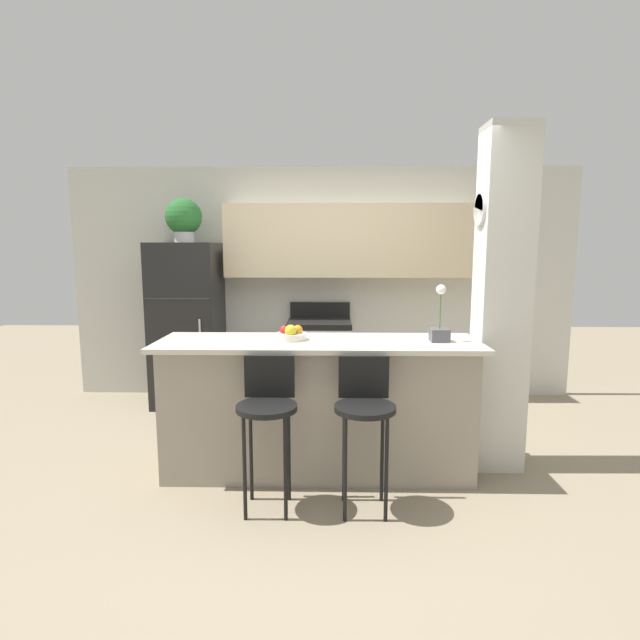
{
  "coord_description": "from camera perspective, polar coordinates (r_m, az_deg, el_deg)",
  "views": [
    {
      "loc": [
        0.09,
        -3.58,
        1.68
      ],
      "look_at": [
        0.0,
        0.7,
        1.05
      ],
      "focal_mm": 28.0,
      "sensor_mm": 36.0,
      "label": 1
    }
  ],
  "objects": [
    {
      "name": "fruit_bowl",
      "position": [
        3.67,
        -3.32,
        -1.62
      ],
      "size": [
        0.23,
        0.23,
        0.12
      ],
      "color": "silver",
      "rests_on": "counter_bar"
    },
    {
      "name": "counter_bar",
      "position": [
        3.77,
        -0.22,
        -9.82
      ],
      "size": [
        2.35,
        0.7,
        1.0
      ],
      "color": "gray",
      "rests_on": "ground_plane"
    },
    {
      "name": "ground_plane",
      "position": [
        3.96,
        -0.22,
        -16.8
      ],
      "size": [
        14.0,
        14.0,
        0.0
      ],
      "primitive_type": "plane",
      "color": "gray"
    },
    {
      "name": "bar_stool_left",
      "position": [
        3.24,
        -6.02,
        -10.05
      ],
      "size": [
        0.39,
        0.39,
        0.98
      ],
      "color": "black",
      "rests_on": "ground_plane"
    },
    {
      "name": "stove_range",
      "position": [
        5.39,
        -0.07,
        -4.76
      ],
      "size": [
        0.67,
        0.66,
        1.07
      ],
      "color": "silver",
      "rests_on": "ground_plane"
    },
    {
      "name": "potted_plant_on_fridge",
      "position": [
        5.46,
        -15.32,
        11.14
      ],
      "size": [
        0.38,
        0.38,
        0.46
      ],
      "color": "silver",
      "rests_on": "refrigerator"
    },
    {
      "name": "refrigerator",
      "position": [
        5.51,
        -14.88,
        -0.49
      ],
      "size": [
        0.68,
        0.68,
        1.73
      ],
      "color": "black",
      "rests_on": "ground_plane"
    },
    {
      "name": "orchid_vase",
      "position": [
        3.7,
        13.52,
        -0.79
      ],
      "size": [
        0.13,
        0.13,
        0.41
      ],
      "color": "#4C4C51",
      "rests_on": "counter_bar"
    },
    {
      "name": "trash_bin",
      "position": [
        5.31,
        -9.39,
        -8.1
      ],
      "size": [
        0.28,
        0.28,
        0.38
      ],
      "color": "#59595B",
      "rests_on": "ground_plane"
    },
    {
      "name": "pillar_right",
      "position": [
        3.95,
        20.02,
        2.0
      ],
      "size": [
        0.38,
        0.32,
        2.55
      ],
      "color": "silver",
      "rests_on": "ground_plane"
    },
    {
      "name": "bar_stool_right",
      "position": [
        3.22,
        5.12,
        -10.14
      ],
      "size": [
        0.39,
        0.39,
        0.98
      ],
      "color": "black",
      "rests_on": "ground_plane"
    },
    {
      "name": "wall_back",
      "position": [
        5.54,
        1.63,
        6.28
      ],
      "size": [
        5.6,
        0.38,
        2.55
      ],
      "color": "silver",
      "rests_on": "ground_plane"
    }
  ]
}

